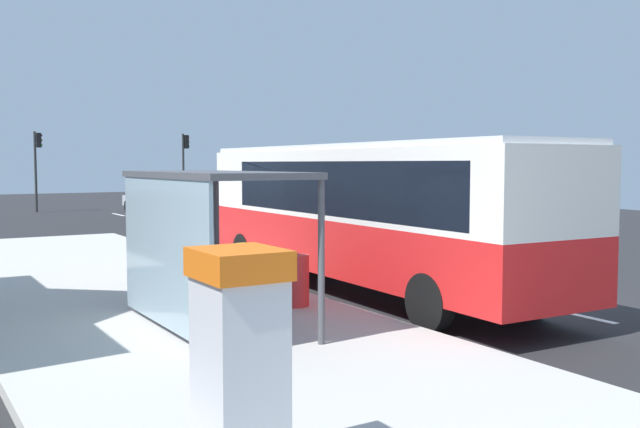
# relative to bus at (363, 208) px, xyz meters

# --- Properties ---
(ground_plane) EXTENTS (56.00, 92.00, 0.04)m
(ground_plane) POSITION_rel_bus_xyz_m (1.71, 11.16, -1.86)
(ground_plane) COLOR #262628
(sidewalk_platform) EXTENTS (6.20, 30.00, 0.18)m
(sidewalk_platform) POSITION_rel_bus_xyz_m (-4.69, -0.84, -1.75)
(sidewalk_platform) COLOR beige
(sidewalk_platform) RESTS_ON ground
(lane_stripe_seg_1) EXTENTS (0.16, 2.20, 0.01)m
(lane_stripe_seg_1) POSITION_rel_bus_xyz_m (1.96, -3.84, -1.84)
(lane_stripe_seg_1) COLOR silver
(lane_stripe_seg_1) RESTS_ON ground
(lane_stripe_seg_2) EXTENTS (0.16, 2.20, 0.01)m
(lane_stripe_seg_2) POSITION_rel_bus_xyz_m (1.96, 1.16, -1.84)
(lane_stripe_seg_2) COLOR silver
(lane_stripe_seg_2) RESTS_ON ground
(lane_stripe_seg_3) EXTENTS (0.16, 2.20, 0.01)m
(lane_stripe_seg_3) POSITION_rel_bus_xyz_m (1.96, 6.16, -1.84)
(lane_stripe_seg_3) COLOR silver
(lane_stripe_seg_3) RESTS_ON ground
(lane_stripe_seg_4) EXTENTS (0.16, 2.20, 0.01)m
(lane_stripe_seg_4) POSITION_rel_bus_xyz_m (1.96, 11.16, -1.84)
(lane_stripe_seg_4) COLOR silver
(lane_stripe_seg_4) RESTS_ON ground
(lane_stripe_seg_5) EXTENTS (0.16, 2.20, 0.01)m
(lane_stripe_seg_5) POSITION_rel_bus_xyz_m (1.96, 16.16, -1.84)
(lane_stripe_seg_5) COLOR silver
(lane_stripe_seg_5) RESTS_ON ground
(lane_stripe_seg_6) EXTENTS (0.16, 2.20, 0.01)m
(lane_stripe_seg_6) POSITION_rel_bus_xyz_m (1.96, 21.16, -1.84)
(lane_stripe_seg_6) COLOR silver
(lane_stripe_seg_6) RESTS_ON ground
(lane_stripe_seg_7) EXTENTS (0.16, 2.20, 0.01)m
(lane_stripe_seg_7) POSITION_rel_bus_xyz_m (1.96, 26.16, -1.84)
(lane_stripe_seg_7) COLOR silver
(lane_stripe_seg_7) RESTS_ON ground
(bus) EXTENTS (2.84, 11.08, 3.21)m
(bus) POSITION_rel_bus_xyz_m (0.00, 0.00, 0.00)
(bus) COLOR red
(bus) RESTS_ON ground
(white_van) EXTENTS (2.12, 5.24, 2.30)m
(white_van) POSITION_rel_bus_xyz_m (3.91, 18.79, -0.50)
(white_van) COLOR black
(white_van) RESTS_ON ground
(sedan_near) EXTENTS (1.88, 4.42, 1.52)m
(sedan_near) POSITION_rel_bus_xyz_m (4.01, 27.08, -1.05)
(sedan_near) COLOR #B7B7BC
(sedan_near) RESTS_ON ground
(ticket_machine) EXTENTS (0.66, 0.76, 1.94)m
(ticket_machine) POSITION_rel_bus_xyz_m (-6.46, -7.46, -0.67)
(ticket_machine) COLOR silver
(ticket_machine) RESTS_ON sidewalk_platform
(recycling_bin_red) EXTENTS (0.52, 0.52, 0.95)m
(recycling_bin_red) POSITION_rel_bus_xyz_m (-2.49, -1.37, -1.19)
(recycling_bin_red) COLOR red
(recycling_bin_red) RESTS_ON sidewalk_platform
(recycling_bin_blue) EXTENTS (0.52, 0.52, 0.95)m
(recycling_bin_blue) POSITION_rel_bus_xyz_m (-2.49, -0.67, -1.19)
(recycling_bin_blue) COLOR blue
(recycling_bin_blue) RESTS_ON sidewalk_platform
(recycling_bin_orange) EXTENTS (0.52, 0.52, 0.95)m
(recycling_bin_orange) POSITION_rel_bus_xyz_m (-2.49, 0.03, -1.19)
(recycling_bin_orange) COLOR orange
(recycling_bin_orange) RESTS_ON sidewalk_platform
(recycling_bin_yellow) EXTENTS (0.52, 0.52, 0.95)m
(recycling_bin_yellow) POSITION_rel_bus_xyz_m (-2.49, 0.73, -1.19)
(recycling_bin_yellow) COLOR yellow
(recycling_bin_yellow) RESTS_ON sidewalk_platform
(traffic_light_near_side) EXTENTS (0.49, 0.28, 4.66)m
(traffic_light_near_side) POSITION_rel_bus_xyz_m (7.21, 29.85, 1.27)
(traffic_light_near_side) COLOR #2D2D2D
(traffic_light_near_side) RESTS_ON ground
(traffic_light_far_side) EXTENTS (0.49, 0.28, 4.64)m
(traffic_light_far_side) POSITION_rel_bus_xyz_m (-1.38, 30.65, 1.26)
(traffic_light_far_side) COLOR #2D2D2D
(traffic_light_far_side) RESTS_ON ground
(bus_shelter) EXTENTS (1.80, 4.00, 2.50)m
(bus_shelter) POSITION_rel_bus_xyz_m (-4.70, -2.10, 0.25)
(bus_shelter) COLOR #4C4C51
(bus_shelter) RESTS_ON sidewalk_platform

